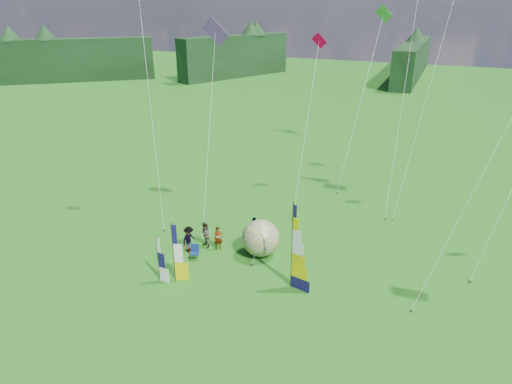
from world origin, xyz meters
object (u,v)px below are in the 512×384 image
at_px(bol_inflatable, 261,238).
at_px(spectator_c, 189,239).
at_px(camp_chair, 194,252).
at_px(kite_whale, 407,72).
at_px(side_banner_far, 158,259).
at_px(feather_banner_main, 292,247).
at_px(spectator_b, 205,236).
at_px(spectator_d, 254,229).
at_px(side_banner_left, 173,253).
at_px(spectator_a, 218,238).

relative_size(bol_inflatable, spectator_c, 1.36).
distance_m(camp_chair, kite_whale, 21.79).
bearing_deg(side_banner_far, feather_banner_main, 22.39).
distance_m(spectator_b, spectator_d, 3.51).
relative_size(spectator_c, camp_chair, 1.84).
distance_m(side_banner_left, spectator_c, 3.65).
distance_m(bol_inflatable, spectator_c, 4.85).
distance_m(side_banner_far, spectator_d, 7.71).
xyz_separation_m(feather_banner_main, spectator_d, (-4.24, 4.41, -1.82)).
height_order(bol_inflatable, camp_chair, bol_inflatable).
bearing_deg(side_banner_left, side_banner_far, -175.41).
relative_size(spectator_a, camp_chair, 1.67).
relative_size(side_banner_left, camp_chair, 3.81).
height_order(spectator_a, spectator_d, spectator_d).
bearing_deg(side_banner_far, bol_inflatable, 53.04).
distance_m(feather_banner_main, side_banner_far, 8.01).
relative_size(spectator_b, kite_whale, 0.09).
distance_m(side_banner_left, bol_inflatable, 6.06).
bearing_deg(spectator_c, camp_chair, -123.48).
xyz_separation_m(spectator_c, camp_chair, (0.83, -0.75, -0.42)).
distance_m(spectator_c, spectator_d, 4.67).
xyz_separation_m(side_banner_far, kite_whale, (11.09, 19.36, 8.94)).
relative_size(side_banner_left, kite_whale, 0.18).
height_order(bol_inflatable, kite_whale, kite_whale).
bearing_deg(spectator_a, side_banner_far, -150.75).
bearing_deg(kite_whale, camp_chair, -126.80).
distance_m(spectator_d, camp_chair, 4.73).
bearing_deg(side_banner_far, spectator_b, 85.96).
bearing_deg(kite_whale, spectator_d, -126.60).
bearing_deg(feather_banner_main, camp_chair, -171.01).
bearing_deg(spectator_d, side_banner_far, 72.58).
height_order(spectator_c, kite_whale, kite_whale).
bearing_deg(spectator_b, bol_inflatable, 42.06).
bearing_deg(side_banner_far, spectator_c, 95.89).
bearing_deg(side_banner_left, bol_inflatable, 32.28).
bearing_deg(kite_whale, bol_inflatable, -119.42).
bearing_deg(spectator_d, spectator_c, 50.76).
xyz_separation_m(spectator_a, camp_chair, (-0.86, -1.76, -0.33)).
xyz_separation_m(side_banner_left, spectator_c, (-1.00, 3.37, -0.98)).
bearing_deg(side_banner_far, spectator_d, 68.50).
bearing_deg(feather_banner_main, spectator_d, 146.70).
relative_size(feather_banner_main, side_banner_left, 1.41).
height_order(side_banner_left, camp_chair, side_banner_left).
bearing_deg(kite_whale, spectator_c, -130.09).
distance_m(feather_banner_main, spectator_b, 7.40).
relative_size(spectator_d, camp_chair, 1.73).
xyz_separation_m(side_banner_left, spectator_a, (0.69, 4.37, -1.07)).
bearing_deg(spectator_a, kite_whale, 13.81).
xyz_separation_m(bol_inflatable, spectator_a, (-2.93, -0.45, -0.42)).
distance_m(side_banner_far, spectator_c, 3.82).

